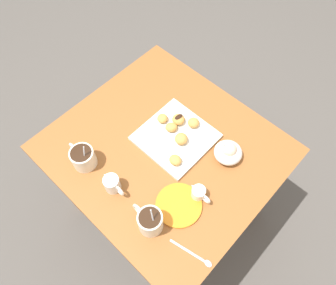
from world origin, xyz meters
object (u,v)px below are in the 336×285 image
saucer_orange_left (179,205)px  beignet_4 (175,160)px  cream_pitcher_white (112,184)px  beignet_0 (163,118)px  chocolate_sauce_pitcher (199,193)px  ice_cream_bowl (228,152)px  beignet_5 (178,119)px  beignet_2 (171,127)px  beignet_3 (181,139)px  pastry_plate_square (175,137)px  coffee_mug_cream_right (83,157)px  dining_table (165,163)px  beignet_1 (194,123)px  coffee_mug_cream_left (150,221)px

saucer_orange_left → beignet_4: (0.13, -0.12, 0.03)m
cream_pitcher_white → beignet_0: 0.35m
chocolate_sauce_pitcher → saucer_orange_left: chocolate_sauce_pitcher is taller
chocolate_sauce_pitcher → saucer_orange_left: bearing=70.3°
ice_cream_bowl → beignet_5: size_ratio=2.11×
cream_pitcher_white → beignet_2: bearing=-87.9°
cream_pitcher_white → beignet_3: (-0.06, -0.32, -0.00)m
pastry_plate_square → coffee_mug_cream_right: 0.38m
dining_table → cream_pitcher_white: (0.02, 0.26, 0.18)m
coffee_mug_cream_right → chocolate_sauce_pitcher: bearing=-154.4°
dining_table → beignet_0: beignet_0 is taller
chocolate_sauce_pitcher → dining_table: bearing=-15.3°
saucer_orange_left → beignet_5: (0.24, -0.27, 0.03)m
beignet_3 → beignet_4: (-0.05, 0.09, -0.00)m
beignet_4 → beignet_2: bearing=-41.1°
dining_table → beignet_2: size_ratio=17.58×
chocolate_sauce_pitcher → beignet_5: (0.27, -0.19, 0.00)m
beignet_4 → dining_table: bearing=-16.3°
dining_table → pastry_plate_square: bearing=-89.2°
chocolate_sauce_pitcher → beignet_5: 0.33m
dining_table → beignet_1: 0.24m
pastry_plate_square → ice_cream_bowl: size_ratio=2.48×
dining_table → coffee_mug_cream_left: 0.38m
ice_cream_bowl → beignet_0: bearing=11.2°
cream_pitcher_white → beignet_3: 0.33m
pastry_plate_square → chocolate_sauce_pitcher: (-0.23, 0.13, 0.02)m
beignet_1 → beignet_0: bearing=32.9°
chocolate_sauce_pitcher → beignet_0: (0.33, -0.15, 0.00)m
dining_table → chocolate_sauce_pitcher: size_ratio=9.52×
coffee_mug_cream_right → ice_cream_bowl: 0.57m
beignet_2 → saucer_orange_left: bearing=137.8°
chocolate_sauce_pitcher → coffee_mug_cream_right: bearing=25.6°
ice_cream_bowl → beignet_4: bearing=52.3°
pastry_plate_square → cream_pitcher_white: size_ratio=2.66×
ice_cream_bowl → beignet_3: bearing=25.1°
saucer_orange_left → chocolate_sauce_pitcher: bearing=-109.7°
coffee_mug_cream_left → saucer_orange_left: (-0.02, -0.12, -0.05)m
chocolate_sauce_pitcher → beignet_5: chocolate_sauce_pitcher is taller
coffee_mug_cream_right → beignet_2: size_ratio=2.65×
coffee_mug_cream_left → ice_cream_bowl: 0.41m
saucer_orange_left → beignet_3: size_ratio=3.24×
cream_pitcher_white → beignet_4: 0.26m
coffee_mug_cream_left → beignet_0: 0.44m
beignet_1 → beignet_4: bearing=109.0°
beignet_4 → cream_pitcher_white: bearing=66.7°
dining_table → beignet_2: beignet_2 is taller
saucer_orange_left → beignet_2: 0.33m
pastry_plate_square → beignet_2: size_ratio=5.58×
coffee_mug_cream_left → saucer_orange_left: coffee_mug_cream_left is taller
beignet_2 → beignet_3: bearing=168.1°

